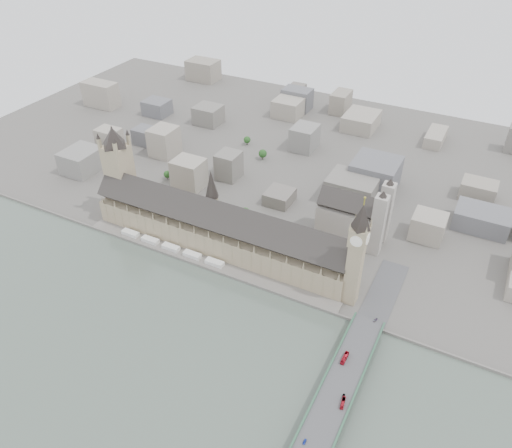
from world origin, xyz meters
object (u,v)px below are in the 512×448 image
at_px(westminster_abbey, 354,217).
at_px(red_bus_south, 343,403).
at_px(palace_of_westminster, 219,229).
at_px(victoria_tower, 119,168).
at_px(red_bus_north, 345,358).
at_px(car_silver, 343,396).
at_px(elizabeth_tower, 357,248).
at_px(car_blue, 305,442).
at_px(car_approach, 375,320).
at_px(westminster_bridge, 339,391).

xyz_separation_m(westminster_abbey, red_bus_south, (57.85, -194.87, -13.46)).
distance_m(palace_of_westminster, victoria_tower, 126.41).
xyz_separation_m(palace_of_westminster, red_bus_north, (157.37, -83.11, -10.76)).
relative_size(red_bus_south, car_silver, 2.57).
xyz_separation_m(elizabeth_tower, red_bus_south, (30.77, -107.87, -46.46)).
relative_size(victoria_tower, car_blue, 24.94).
height_order(car_blue, car_approach, car_blue).
relative_size(westminster_abbey, car_approach, 15.07).
bearing_deg(westminster_abbey, victoria_tower, -163.50).
distance_m(red_bus_south, car_blue, 39.68).
bearing_deg(westminster_abbey, elizabeth_tower, -72.71).
bearing_deg(westminster_abbey, car_approach, -63.21).
xyz_separation_m(car_blue, car_silver, (10.86, 43.30, -0.05)).
height_order(red_bus_north, car_blue, red_bus_north).
xyz_separation_m(victoria_tower, westminster_bridge, (284.00, -113.50, -50.08)).
height_order(palace_of_westminster, car_silver, palace_of_westminster).
height_order(westminster_abbey, red_bus_north, westminster_abbey).
xyz_separation_m(westminster_bridge, car_silver, (5.32, -6.79, 5.76)).
xyz_separation_m(elizabeth_tower, red_bus_north, (19.37, -71.41, -46.14)).
bearing_deg(westminster_abbey, red_bus_south, -73.47).
height_order(victoria_tower, red_bus_north, victoria_tower).
height_order(westminster_abbey, red_bus_south, westminster_abbey).
xyz_separation_m(victoria_tower, car_approach, (288.53, -41.14, -44.30)).
xyz_separation_m(red_bus_north, car_blue, (-0.91, -74.17, -1.01)).
distance_m(car_blue, car_silver, 44.64).
distance_m(elizabeth_tower, car_blue, 154.14).
xyz_separation_m(westminster_abbey, red_bus_north, (46.45, -158.41, -13.14)).
distance_m(westminster_abbey, car_blue, 237.43).
bearing_deg(westminster_bridge, red_bus_south, -61.30).
distance_m(red_bus_north, red_bus_south, 38.20).
bearing_deg(red_bus_north, elizabeth_tower, 106.19).
xyz_separation_m(car_blue, car_approach, (10.07, 122.45, -0.03)).
bearing_deg(victoria_tower, palace_of_westminster, -2.96).
xyz_separation_m(westminster_abbey, car_blue, (45.54, -232.59, -14.15)).
bearing_deg(car_approach, westminster_abbey, 136.68).
height_order(palace_of_westminster, elizabeth_tower, elizabeth_tower).
height_order(elizabeth_tower, victoria_tower, elizabeth_tower).
bearing_deg(red_bus_south, elizabeth_tower, 97.89).
xyz_separation_m(victoria_tower, car_silver, (289.32, -120.29, -44.32)).
bearing_deg(palace_of_westminster, red_bus_north, -27.84).
distance_m(westminster_bridge, car_silver, 10.37).
relative_size(palace_of_westminster, westminster_abbey, 3.90).
bearing_deg(westminster_abbey, car_silver, -73.41).
xyz_separation_m(elizabeth_tower, westminster_abbey, (-27.08, 87.00, -33.01)).
bearing_deg(car_approach, car_silver, -69.54).
distance_m(westminster_bridge, car_approach, 72.73).
distance_m(westminster_bridge, red_bus_north, 25.46).
relative_size(westminster_abbey, car_blue, 16.96).
bearing_deg(red_bus_north, car_silver, -71.13).
distance_m(red_bus_north, car_silver, 32.46).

